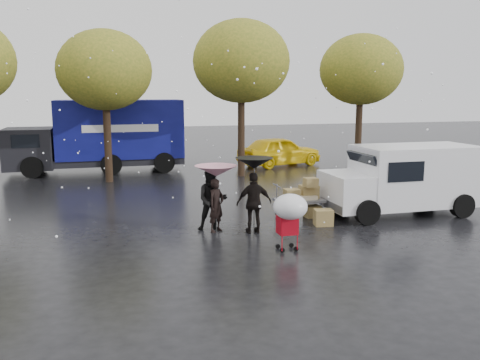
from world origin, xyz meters
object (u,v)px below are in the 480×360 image
object	(u,v)px
person_black	(254,203)
shopping_cart	(290,210)
vendor_cart	(302,195)
person_pink	(216,205)
yellow_taxi	(279,151)
white_van	(404,178)
blue_truck	(103,136)

from	to	relation	value
person_black	shopping_cart	size ratio (longest dim) A/B	1.17
vendor_cart	person_pink	bearing A→B (deg)	-163.22
shopping_cart	yellow_taxi	distance (m)	14.81
person_black	white_van	size ratio (longest dim) A/B	0.35
shopping_cart	yellow_taxi	xyz separation A→B (m)	(4.71, 14.04, -0.28)
vendor_cart	white_van	bearing A→B (deg)	-6.59
person_pink	vendor_cart	bearing A→B (deg)	-20.01
person_black	vendor_cart	world-z (taller)	person_black
white_van	blue_truck	bearing A→B (deg)	128.70
person_pink	blue_truck	xyz separation A→B (m)	(-3.00, 12.09, 1.00)
white_van	blue_truck	size ratio (longest dim) A/B	0.59
white_van	yellow_taxi	distance (m)	11.25
person_pink	vendor_cart	world-z (taller)	person_pink
person_black	blue_truck	distance (m)	13.15
shopping_cart	blue_truck	bearing A→B (deg)	106.72
person_pink	shopping_cart	xyz separation A→B (m)	(1.32, -2.30, 0.31)
yellow_taxi	person_pink	bearing A→B (deg)	136.54
person_pink	yellow_taxi	world-z (taller)	yellow_taxi
person_pink	shopping_cart	world-z (taller)	person_pink
shopping_cart	white_van	distance (m)	5.70
person_pink	white_van	world-z (taller)	white_van
vendor_cart	white_van	world-z (taller)	white_van
vendor_cart	yellow_taxi	bearing A→B (deg)	74.07
white_van	person_black	bearing A→B (deg)	-170.27
person_black	yellow_taxi	distance (m)	13.16
person_pink	blue_truck	bearing A→B (deg)	67.16
white_van	shopping_cart	bearing A→B (deg)	-150.57
vendor_cart	white_van	size ratio (longest dim) A/B	0.31
yellow_taxi	vendor_cart	bearing A→B (deg)	147.81
person_black	vendor_cart	xyz separation A→B (m)	(1.95, 1.30, -0.13)
shopping_cart	yellow_taxi	size ratio (longest dim) A/B	0.32
person_pink	vendor_cart	size ratio (longest dim) A/B	0.99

